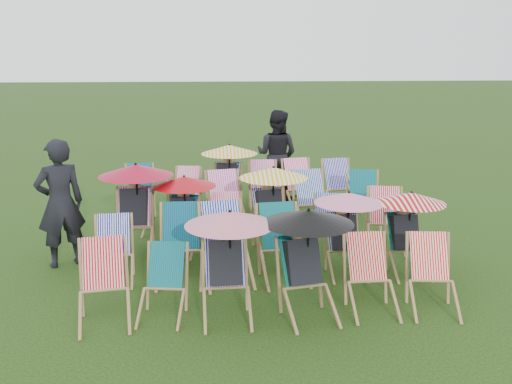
{
  "coord_description": "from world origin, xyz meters",
  "views": [
    {
      "loc": [
        -0.6,
        -8.5,
        3.09
      ],
      "look_at": [
        0.04,
        0.25,
        0.9
      ],
      "focal_mm": 40.0,
      "sensor_mm": 36.0,
      "label": 1
    }
  ],
  "objects": [
    {
      "name": "deckchair_24",
      "position": [
        -2.06,
        2.35,
        0.46
      ],
      "size": [
        0.68,
        0.89,
        0.91
      ],
      "rotation": [
        0.0,
        0.0,
        0.1
      ],
      "color": "olive",
      "rests_on": "ground"
    },
    {
      "name": "deckchair_8",
      "position": [
        -0.47,
        -1.12,
        0.51
      ],
      "size": [
        0.82,
        1.03,
        1.02
      ],
      "rotation": [
        0.0,
        0.0,
        0.17
      ],
      "color": "olive",
      "rests_on": "ground"
    },
    {
      "name": "deckchair_13",
      "position": [
        -1.14,
        0.11,
        0.62
      ],
      "size": [
        1.0,
        1.06,
        1.18
      ],
      "rotation": [
        0.0,
        0.0,
        -0.2
      ],
      "color": "olive",
      "rests_on": "ground"
    },
    {
      "name": "person_rear",
      "position": [
        0.71,
        3.29,
        0.94
      ],
      "size": [
        1.15,
        1.07,
        1.89
      ],
      "primitive_type": "imported",
      "rotation": [
        0.0,
        0.0,
        2.64
      ],
      "color": "black",
      "rests_on": "ground"
    },
    {
      "name": "deckchair_1",
      "position": [
        -1.24,
        -2.18,
        0.41
      ],
      "size": [
        0.64,
        0.82,
        0.82
      ],
      "rotation": [
        0.0,
        0.0,
        -0.14
      ],
      "color": "olive",
      "rests_on": "ground"
    },
    {
      "name": "deckchair_22",
      "position": [
        1.15,
        1.18,
        0.49
      ],
      "size": [
        0.78,
        0.98,
        0.98
      ],
      "rotation": [
        0.0,
        0.0,
        0.16
      ],
      "color": "olive",
      "rests_on": "ground"
    },
    {
      "name": "deckchair_28",
      "position": [
        1.11,
        2.35,
        0.48
      ],
      "size": [
        0.8,
        0.99,
        0.97
      ],
      "rotation": [
        0.0,
        0.0,
        0.19
      ],
      "color": "olive",
      "rests_on": "ground"
    },
    {
      "name": "deckchair_18",
      "position": [
        -2.02,
        1.2,
        0.43
      ],
      "size": [
        0.72,
        0.89,
        0.86
      ],
      "rotation": [
        0.0,
        0.0,
        -0.21
      ],
      "color": "olive",
      "rests_on": "ground"
    },
    {
      "name": "deckchair_5",
      "position": [
        2.01,
        -2.24,
        0.44
      ],
      "size": [
        0.67,
        0.87,
        0.88
      ],
      "rotation": [
        0.0,
        0.0,
        -0.12
      ],
      "color": "olive",
      "rests_on": "ground"
    },
    {
      "name": "deckchair_7",
      "position": [
        -1.09,
        -1.07,
        0.5
      ],
      "size": [
        0.69,
        0.94,
        1.0
      ],
      "rotation": [
        0.0,
        0.0,
        -0.03
      ],
      "color": "olive",
      "rests_on": "ground"
    },
    {
      "name": "deckchair_16",
      "position": [
        1.18,
        0.04,
        0.41
      ],
      "size": [
        0.68,
        0.85,
        0.82
      ],
      "rotation": [
        0.0,
        0.0,
        -0.2
      ],
      "color": "olive",
      "rests_on": "ground"
    },
    {
      "name": "deckchair_0",
      "position": [
        -1.91,
        -2.27,
        0.46
      ],
      "size": [
        0.73,
        0.92,
        0.91
      ],
      "rotation": [
        0.0,
        0.0,
        0.15
      ],
      "color": "olive",
      "rests_on": "ground"
    },
    {
      "name": "deckchair_4",
      "position": [
        1.26,
        -2.2,
        0.44
      ],
      "size": [
        0.6,
        0.82,
        0.88
      ],
      "rotation": [
        0.0,
        0.0,
        0.02
      ],
      "color": "olive",
      "rests_on": "ground"
    },
    {
      "name": "deckchair_17",
      "position": [
        2.11,
        0.02,
        0.46
      ],
      "size": [
        0.75,
        0.94,
        0.92
      ],
      "rotation": [
        0.0,
        0.0,
        -0.18
      ],
      "color": "olive",
      "rests_on": "ground"
    },
    {
      "name": "deckchair_3",
      "position": [
        0.46,
        -2.26,
        0.67
      ],
      "size": [
        1.08,
        1.17,
        1.28
      ],
      "rotation": [
        0.0,
        0.0,
        0.2
      ],
      "color": "olive",
      "rests_on": "ground"
    },
    {
      "name": "deckchair_6",
      "position": [
        -2.01,
        -1.03,
        0.43
      ],
      "size": [
        0.63,
        0.83,
        0.85
      ],
      "rotation": [
        0.0,
        0.0,
        0.09
      ],
      "color": "olive",
      "rests_on": "ground"
    },
    {
      "name": "ground",
      "position": [
        0.0,
        0.0,
        0.0
      ],
      "size": [
        100.0,
        100.0,
        0.0
      ],
      "primitive_type": "plane",
      "color": "black",
      "rests_on": "ground"
    },
    {
      "name": "deckchair_29",
      "position": [
        1.89,
        2.33,
        0.48
      ],
      "size": [
        0.73,
        0.95,
        0.96
      ],
      "rotation": [
        0.0,
        0.0,
        0.12
      ],
      "color": "olive",
      "rests_on": "ground"
    },
    {
      "name": "deckchair_12",
      "position": [
        -1.87,
        0.16,
        0.72
      ],
      "size": [
        1.16,
        1.2,
        1.37
      ],
      "rotation": [
        0.0,
        0.0,
        0.0
      ],
      "color": "olive",
      "rests_on": "ground"
    },
    {
      "name": "deckchair_21",
      "position": [
        0.4,
        1.13,
        0.41
      ],
      "size": [
        0.6,
        0.8,
        0.82
      ],
      "rotation": [
        0.0,
        0.0,
        0.08
      ],
      "color": "olive",
      "rests_on": "ground"
    },
    {
      "name": "deckchair_9",
      "position": [
        0.31,
        -1.13,
        0.49
      ],
      "size": [
        0.75,
        0.97,
        0.98
      ],
      "rotation": [
        0.0,
        0.0,
        0.11
      ],
      "color": "olive",
      "rests_on": "ground"
    },
    {
      "name": "deckchair_23",
      "position": [
        2.07,
        1.27,
        0.47
      ],
      "size": [
        0.75,
        0.95,
        0.94
      ],
      "rotation": [
        0.0,
        0.0,
        -0.16
      ],
      "color": "olive",
      "rests_on": "ground"
    },
    {
      "name": "deckchair_10",
      "position": [
        1.22,
        -0.99,
        0.61
      ],
      "size": [
        0.97,
        1.01,
        1.15
      ],
      "rotation": [
        0.0,
        0.0,
        0.02
      ],
      "color": "olive",
      "rests_on": "ground"
    },
    {
      "name": "deckchair_27",
      "position": [
        0.35,
        2.37,
        0.47
      ],
      "size": [
        0.63,
        0.88,
        0.94
      ],
      "rotation": [
        0.0,
        0.0,
        -0.01
      ],
      "color": "olive",
      "rests_on": "ground"
    },
    {
      "name": "deckchair_20",
      "position": [
        -0.4,
        1.12,
        0.5
      ],
      "size": [
        0.82,
        1.03,
        1.0
      ],
      "rotation": [
        0.0,
        0.0,
        0.18
      ],
      "color": "olive",
      "rests_on": "ground"
    },
    {
      "name": "deckchair_15",
      "position": [
        0.3,
        0.17,
        0.68
      ],
      "size": [
        1.09,
        1.18,
        1.29
      ],
      "rotation": [
        0.0,
        0.0,
        0.18
      ],
      "color": "olive",
      "rests_on": "ground"
    },
    {
      "name": "deckchair_2",
      "position": [
        -0.48,
        -2.22,
        0.67
      ],
      "size": [
        1.06,
        1.11,
        1.26
      ],
      "rotation": [
        0.0,
        0.0,
        0.03
      ],
      "color": "olive",
      "rests_on": "ground"
    },
    {
      "name": "deckchair_26",
      "position": [
        -0.38,
        2.34,
        0.69
      ],
      "size": [
        1.1,
        1.17,
        1.3
      ],
      "rotation": [
        0.0,
        0.0,
        -0.19
      ],
      "color": "olive",
      "rests_on": "ground"
    },
    {
      "name": "deckchair_14",
      "position": [
        -0.42,
        0.02,
        0.44
      ],
      "size": [
        0.63,
        0.85,
        0.88
      ],
      "rotation": [
        0.0,
        0.0,
        0.07
      ],
      "color": "olive",
      "rests_on": "ground"
    },
    {
      "name": "person_left",
      "position": [
        -2.84,
        -0.39,
        0.94
      ],
      "size": [
        0.82,
        0.72,
        1.89
      ],
      "primitive_type": "imported",
      "rotation": [
        0.0,
        0.0,
        3.62
      ],
      "color": "black",
      "rests_on": "ground"
    },
    {
      "name": "deckchair_11",
      "position": [
        2.1,
        -1.04,
        0.61
      ],
      "size": [
        0.97,
        1.01,
        1.15
      ],
      "rotation": [
        0.0,
        0.0,
        0.03
      ],
      "color": "olive",
      "rests_on": "ground"
    },
    {
      "name": "deckchair_19",
      "position": [
        -1.2,
        1.23,
        0.41
      ],
      "size": [
        0.63,
        0.81,
        0.83
      ],
      "rotation": [
        0.0,
        0.0,
        0.11
      ],
      "color": "olive",
      "rests_on": "ground"
    },
    {
      "name": "deckchair_25",
      "position": [
        -1.17,
        2.32,
        0.43
      ],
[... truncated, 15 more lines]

